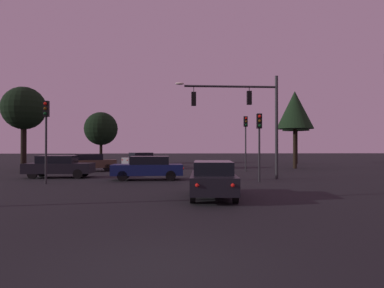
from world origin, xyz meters
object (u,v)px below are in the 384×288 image
(traffic_light_corner_left, at_px, (46,125))
(tree_center_horizon, at_px, (101,129))
(traffic_signal_mast_arm, at_px, (248,109))
(car_crossing_right, at_px, (59,166))
(car_nearside_lane, at_px, (213,179))
(traffic_light_corner_right, at_px, (259,133))
(tree_left_far, at_px, (24,109))
(car_parked_lot, at_px, (90,162))
(tree_right_cluster, at_px, (295,110))
(car_far_lane, at_px, (142,159))
(tree_behind_sign, at_px, (296,116))
(car_crossing_left, at_px, (148,167))
(traffic_light_median, at_px, (246,133))

(traffic_light_corner_left, relative_size, tree_center_horizon, 0.73)
(traffic_signal_mast_arm, relative_size, car_crossing_right, 1.49)
(car_nearside_lane, distance_m, car_crossing_right, 13.66)
(traffic_light_corner_right, height_order, tree_center_horizon, tree_center_horizon)
(car_nearside_lane, distance_m, tree_left_far, 23.50)
(car_crossing_right, relative_size, tree_left_far, 0.60)
(car_parked_lot, distance_m, tree_right_cluster, 20.08)
(traffic_light_corner_right, relative_size, car_nearside_lane, 0.90)
(traffic_light_corner_left, height_order, car_nearside_lane, traffic_light_corner_left)
(traffic_light_corner_right, relative_size, car_far_lane, 0.95)
(car_nearside_lane, height_order, tree_right_cluster, tree_right_cluster)
(car_crossing_right, bearing_deg, tree_behind_sign, 37.89)
(traffic_signal_mast_arm, distance_m, traffic_light_corner_right, 2.49)
(car_nearside_lane, xyz_separation_m, car_parked_lot, (-8.90, 15.88, -0.00))
(traffic_signal_mast_arm, distance_m, tree_right_cluster, 13.03)
(traffic_signal_mast_arm, xyz_separation_m, tree_right_cluster, (7.12, 10.86, 1.13))
(tree_center_horizon, bearing_deg, car_far_lane, -48.56)
(car_crossing_left, distance_m, tree_behind_sign, 26.83)
(car_crossing_right, relative_size, car_parked_lot, 1.00)
(car_parked_lot, bearing_deg, tree_behind_sign, 27.96)
(car_nearside_lane, bearing_deg, traffic_light_corner_right, 60.15)
(car_nearside_lane, distance_m, tree_behind_sign, 31.55)
(tree_behind_sign, bearing_deg, car_crossing_left, -130.40)
(traffic_light_median, xyz_separation_m, car_crossing_right, (-14.12, -5.12, -2.56))
(car_crossing_left, height_order, tree_left_far, tree_left_far)
(traffic_light_corner_right, relative_size, tree_center_horizon, 0.63)
(traffic_light_corner_right, xyz_separation_m, car_crossing_left, (-6.83, 1.70, -2.14))
(car_nearside_lane, distance_m, car_crossing_left, 8.53)
(tree_behind_sign, relative_size, tree_left_far, 1.06)
(traffic_light_corner_right, distance_m, tree_behind_sign, 24.22)
(traffic_light_corner_right, relative_size, tree_left_far, 0.55)
(tree_behind_sign, bearing_deg, tree_left_far, -159.84)
(car_parked_lot, bearing_deg, tree_right_cluster, 8.70)
(car_nearside_lane, bearing_deg, car_far_lane, 102.59)
(car_nearside_lane, xyz_separation_m, tree_left_far, (-15.18, 17.28, 4.78))
(car_far_lane, bearing_deg, car_crossing_left, -83.19)
(tree_left_far, distance_m, tree_right_cluster, 25.57)
(traffic_light_corner_left, distance_m, tree_center_horizon, 23.58)
(traffic_light_corner_left, height_order, car_far_lane, traffic_light_corner_left)
(tree_left_far, bearing_deg, traffic_light_median, -6.92)
(tree_behind_sign, bearing_deg, traffic_light_corner_left, -135.61)
(tree_behind_sign, distance_m, tree_left_far, 30.84)
(car_crossing_right, bearing_deg, car_parked_lot, 83.96)
(tree_center_horizon, bearing_deg, car_crossing_left, -70.57)
(traffic_signal_mast_arm, xyz_separation_m, tree_left_far, (-18.40, 9.31, 0.96))
(car_far_lane, bearing_deg, tree_center_horizon, 131.44)
(traffic_signal_mast_arm, bearing_deg, tree_behind_sign, 62.12)
(traffic_signal_mast_arm, bearing_deg, traffic_light_corner_right, -79.86)
(traffic_light_corner_right, distance_m, car_parked_lot, 15.93)
(car_nearside_lane, bearing_deg, traffic_light_corner_left, 147.44)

